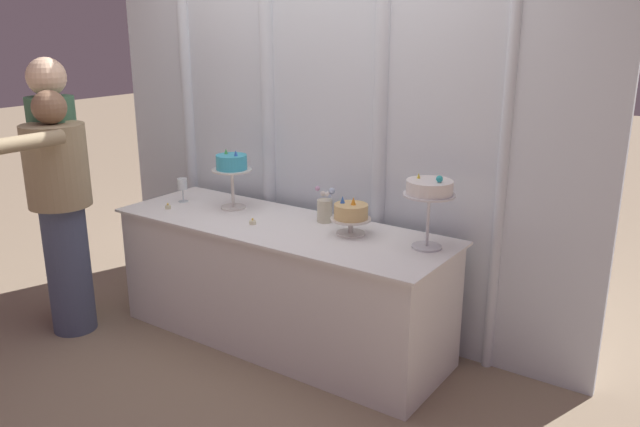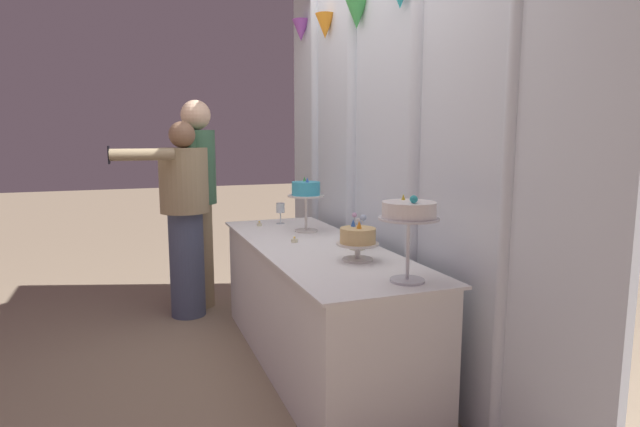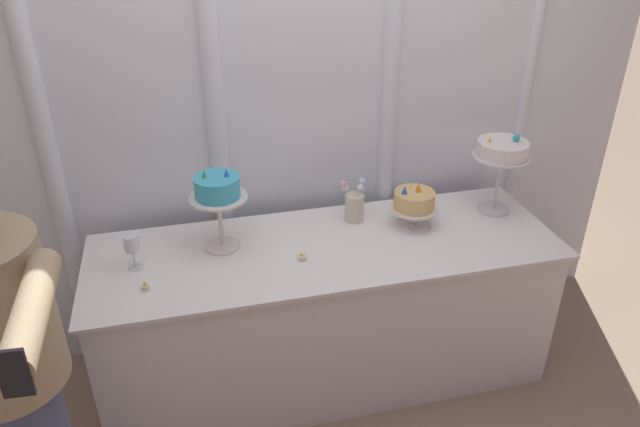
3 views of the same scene
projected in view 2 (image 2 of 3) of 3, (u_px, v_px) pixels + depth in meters
name	position (u px, v px, depth m)	size (l,w,h in m)	color
ground_plane	(300.00, 365.00, 3.20)	(24.00, 24.00, 0.00)	gray
draped_curtain	(380.00, 142.00, 3.21)	(3.48, 0.16, 2.65)	silver
cake_table	(315.00, 305.00, 3.18)	(2.11, 0.71, 0.75)	white
cake_display_leftmost	(306.00, 193.00, 3.54)	(0.25, 0.25, 0.38)	silver
cake_display_center	(358.00, 239.00, 2.72)	(0.23, 0.23, 0.22)	silver
cake_display_rightmost	(409.00, 215.00, 2.30)	(0.27, 0.27, 0.40)	silver
wine_glass	(280.00, 209.00, 3.88)	(0.06, 0.06, 0.16)	silver
flower_vase	(358.00, 236.00, 3.01)	(0.13, 0.10, 0.21)	beige
tealight_far_left	(259.00, 224.00, 3.80)	(0.04, 0.04, 0.04)	beige
tealight_near_left	(294.00, 240.00, 3.21)	(0.04, 0.04, 0.04)	beige
guest_man_dark_suit	(198.00, 192.00, 4.20)	(0.43, 0.38, 1.69)	#9E8966
guest_man_pink_jacket	(184.00, 213.00, 3.99)	(0.51, 0.76, 1.52)	#4C5675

